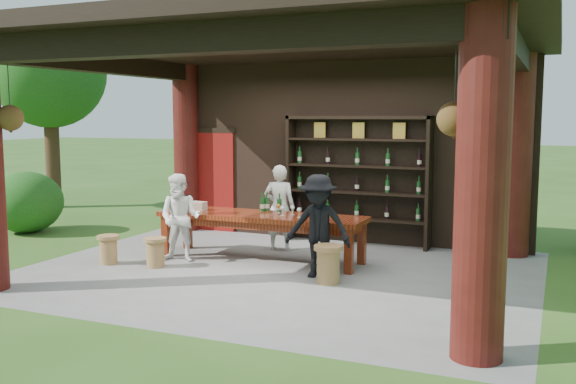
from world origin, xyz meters
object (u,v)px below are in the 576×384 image
at_px(napkin_basket, 198,206).
at_px(stool_far_left, 108,249).
at_px(tasting_table, 261,221).
at_px(stool_near_left, 155,252).
at_px(guest_man, 318,226).
at_px(guest_woman, 180,218).
at_px(wine_shelf, 357,180).
at_px(host, 280,208).
at_px(stool_near_right, 328,263).

bearing_deg(napkin_basket, stool_far_left, -129.55).
bearing_deg(tasting_table, stool_near_left, -140.14).
distance_m(guest_man, napkin_basket, 2.45).
distance_m(guest_woman, guest_man, 2.38).
bearing_deg(guest_woman, wine_shelf, 37.52).
xyz_separation_m(wine_shelf, tasting_table, (-1.03, -1.85, -0.52)).
relative_size(host, napkin_basket, 5.69).
bearing_deg(stool_near_right, guest_woman, 171.90).
bearing_deg(tasting_table, stool_far_left, -150.38).
bearing_deg(napkin_basket, host, 37.59).
bearing_deg(napkin_basket, guest_man, -15.06).
xyz_separation_m(stool_near_left, host, (1.25, 1.88, 0.50)).
height_order(stool_near_right, host, host).
xyz_separation_m(tasting_table, stool_near_right, (1.48, -0.94, -0.35)).
relative_size(host, guest_woman, 1.06).
distance_m(stool_far_left, guest_woman, 1.21).
distance_m(guest_woman, napkin_basket, 0.54).
xyz_separation_m(host, guest_woman, (-1.12, -1.38, -0.04)).
relative_size(stool_near_right, stool_far_left, 1.18).
bearing_deg(host, wine_shelf, -148.50).
bearing_deg(napkin_basket, tasting_table, 2.04).
height_order(stool_near_right, guest_woman, guest_woman).
relative_size(wine_shelf, stool_near_left, 5.77).
xyz_separation_m(stool_near_right, guest_woman, (-2.63, 0.37, 0.42)).
bearing_deg(guest_man, stool_near_left, -173.93).
distance_m(stool_near_right, guest_woman, 2.69).
bearing_deg(wine_shelf, tasting_table, -119.03).
xyz_separation_m(wine_shelf, napkin_basket, (-2.17, -1.89, -0.34)).
height_order(stool_near_right, stool_far_left, stool_near_right).
height_order(stool_near_left, stool_far_left, stool_near_left).
bearing_deg(host, tasting_table, 79.53).
relative_size(guest_woman, guest_man, 0.94).
relative_size(guest_woman, napkin_basket, 5.38).
xyz_separation_m(tasting_table, guest_man, (1.23, -0.68, 0.11)).
relative_size(stool_near_left, guest_man, 0.31).
height_order(wine_shelf, guest_man, wine_shelf).
height_order(tasting_table, stool_near_left, tasting_table).
xyz_separation_m(wine_shelf, stool_near_left, (-2.31, -2.92, -0.92)).
height_order(wine_shelf, host, wine_shelf).
relative_size(tasting_table, host, 2.30).
relative_size(wine_shelf, host, 1.77).
bearing_deg(stool_near_right, tasting_table, 147.41).
height_order(host, napkin_basket, host).
xyz_separation_m(stool_far_left, napkin_basket, (0.95, 1.14, 0.58)).
xyz_separation_m(tasting_table, guest_woman, (-1.15, -0.57, 0.07)).
distance_m(stool_near_left, host, 2.32).
bearing_deg(guest_man, stool_near_right, -49.79).
distance_m(stool_far_left, host, 2.90).
height_order(tasting_table, napkin_basket, napkin_basket).
distance_m(wine_shelf, stool_far_left, 4.44).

